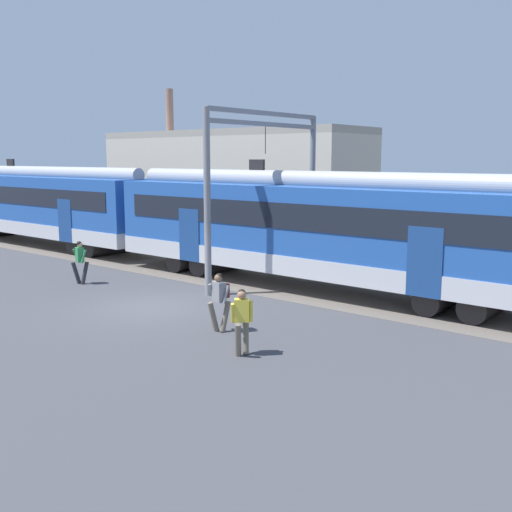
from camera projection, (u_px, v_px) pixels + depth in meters
The scene contains 8 objects.
ground_plane at pixel (153, 307), 19.44m from camera, with size 160.00×160.00×0.00m, color #424247.
track_bed at pixel (125, 258), 29.06m from camera, with size 80.00×4.40×0.01m, color #605951.
commuter_train at pixel (46, 204), 32.98m from camera, with size 56.65×3.07×4.73m.
pedestrian_green at pixel (80, 259), 22.86m from camera, with size 0.63×0.59×1.67m.
pedestrian_grey at pixel (220, 297), 16.55m from camera, with size 0.61×0.61×1.67m.
pedestrian_yellow at pixel (242, 316), 14.55m from camera, with size 0.51×0.70×1.67m.
catenary_gantry at pixel (265, 171), 22.89m from camera, with size 0.24×6.64×6.53m.
background_building at pixel (230, 184), 36.34m from camera, with size 17.57×5.00×9.20m.
Camera 1 is at (14.62, -12.45, 4.79)m, focal length 42.00 mm.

